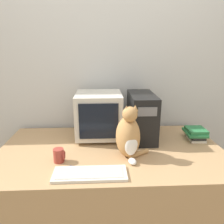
{
  "coord_description": "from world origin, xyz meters",
  "views": [
    {
      "loc": [
        -0.07,
        -1.04,
        1.49
      ],
      "look_at": [
        0.01,
        0.55,
        1.01
      ],
      "focal_mm": 35.0,
      "sensor_mm": 36.0,
      "label": 1
    }
  ],
  "objects_px": {
    "mug": "(59,155)",
    "cat": "(129,136)",
    "crt_monitor": "(99,115)",
    "computer_tower": "(142,116)",
    "keyboard": "(90,174)",
    "pen": "(80,169)",
    "book_stack": "(196,133)"
  },
  "relations": [
    {
      "from": "crt_monitor",
      "to": "cat",
      "type": "bearing_deg",
      "value": -60.61
    },
    {
      "from": "keyboard",
      "to": "book_stack",
      "type": "height_order",
      "value": "book_stack"
    },
    {
      "from": "pen",
      "to": "mug",
      "type": "xyz_separation_m",
      "value": [
        -0.15,
        0.11,
        0.04
      ]
    },
    {
      "from": "mug",
      "to": "cat",
      "type": "bearing_deg",
      "value": 6.32
    },
    {
      "from": "cat",
      "to": "pen",
      "type": "bearing_deg",
      "value": -163.39
    },
    {
      "from": "crt_monitor",
      "to": "keyboard",
      "type": "bearing_deg",
      "value": -95.11
    },
    {
      "from": "keyboard",
      "to": "pen",
      "type": "distance_m",
      "value": 0.1
    },
    {
      "from": "cat",
      "to": "book_stack",
      "type": "bearing_deg",
      "value": 14.68
    },
    {
      "from": "computer_tower",
      "to": "pen",
      "type": "relative_size",
      "value": 3.34
    },
    {
      "from": "crt_monitor",
      "to": "pen",
      "type": "distance_m",
      "value": 0.58
    },
    {
      "from": "pen",
      "to": "mug",
      "type": "distance_m",
      "value": 0.19
    },
    {
      "from": "book_stack",
      "to": "mug",
      "type": "bearing_deg",
      "value": -163.35
    },
    {
      "from": "crt_monitor",
      "to": "keyboard",
      "type": "xyz_separation_m",
      "value": [
        -0.05,
        -0.6,
        -0.19
      ]
    },
    {
      "from": "cat",
      "to": "mug",
      "type": "distance_m",
      "value": 0.49
    },
    {
      "from": "keyboard",
      "to": "pen",
      "type": "height_order",
      "value": "keyboard"
    },
    {
      "from": "crt_monitor",
      "to": "book_stack",
      "type": "relative_size",
      "value": 1.79
    },
    {
      "from": "crt_monitor",
      "to": "book_stack",
      "type": "xyz_separation_m",
      "value": [
        0.81,
        -0.1,
        -0.15
      ]
    },
    {
      "from": "computer_tower",
      "to": "book_stack",
      "type": "height_order",
      "value": "computer_tower"
    },
    {
      "from": "keyboard",
      "to": "book_stack",
      "type": "xyz_separation_m",
      "value": [
        0.87,
        0.5,
        0.04
      ]
    },
    {
      "from": "computer_tower",
      "to": "keyboard",
      "type": "bearing_deg",
      "value": -126.09
    },
    {
      "from": "pen",
      "to": "mug",
      "type": "bearing_deg",
      "value": 143.65
    },
    {
      "from": "pen",
      "to": "cat",
      "type": "bearing_deg",
      "value": 26.04
    },
    {
      "from": "keyboard",
      "to": "crt_monitor",
      "type": "bearing_deg",
      "value": 84.89
    },
    {
      "from": "cat",
      "to": "pen",
      "type": "xyz_separation_m",
      "value": [
        -0.33,
        -0.16,
        -0.16
      ]
    },
    {
      "from": "computer_tower",
      "to": "pen",
      "type": "bearing_deg",
      "value": -133.88
    },
    {
      "from": "computer_tower",
      "to": "cat",
      "type": "height_order",
      "value": "cat"
    },
    {
      "from": "computer_tower",
      "to": "crt_monitor",
      "type": "bearing_deg",
      "value": 175.27
    },
    {
      "from": "crt_monitor",
      "to": "computer_tower",
      "type": "xyz_separation_m",
      "value": [
        0.36,
        -0.03,
        -0.01
      ]
    },
    {
      "from": "book_stack",
      "to": "mug",
      "type": "height_order",
      "value": "book_stack"
    },
    {
      "from": "keyboard",
      "to": "book_stack",
      "type": "bearing_deg",
      "value": 29.89
    },
    {
      "from": "keyboard",
      "to": "cat",
      "type": "relative_size",
      "value": 1.17
    },
    {
      "from": "cat",
      "to": "mug",
      "type": "xyz_separation_m",
      "value": [
        -0.48,
        -0.05,
        -0.11
      ]
    }
  ]
}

